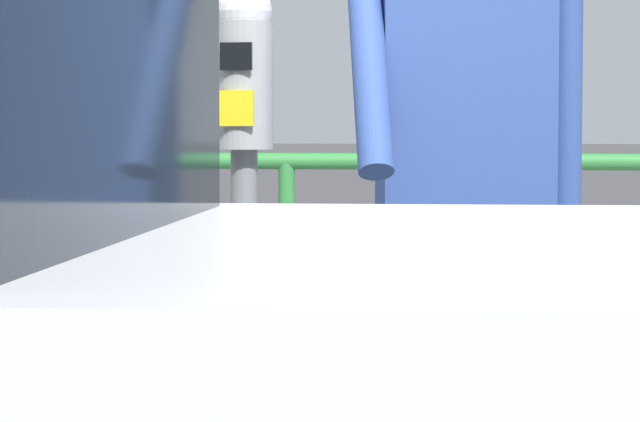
% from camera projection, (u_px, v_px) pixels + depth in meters
% --- Properties ---
extents(parking_meter, '(0.15, 0.16, 1.50)m').
position_uv_depth(parking_meter, '(244.00, 160.00, 3.86)').
color(parking_meter, slate).
rests_on(parking_meter, sidewalk_curb).
extents(pedestrian_at_meter, '(0.63, 0.54, 1.77)m').
position_uv_depth(pedestrian_at_meter, '(465.00, 170.00, 3.98)').
color(pedestrian_at_meter, slate).
rests_on(pedestrian_at_meter, sidewalk_curb).
extents(background_railing, '(24.06, 0.06, 1.03)m').
position_uv_depth(background_railing, '(287.00, 235.00, 5.51)').
color(background_railing, '#2D7A38').
rests_on(background_railing, sidewalk_curb).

